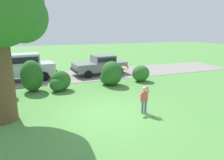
# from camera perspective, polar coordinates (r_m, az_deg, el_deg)

# --- Properties ---
(ground_plane) EXTENTS (80.00, 80.00, 0.00)m
(ground_plane) POSITION_cam_1_polar(r_m,az_deg,el_deg) (9.01, -0.90, -9.54)
(ground_plane) COLOR #518E42
(driveway_strip) EXTENTS (28.00, 4.40, 0.02)m
(driveway_strip) POSITION_cam_1_polar(r_m,az_deg,el_deg) (16.21, -10.38, 1.10)
(driveway_strip) COLOR gray
(driveway_strip) RESTS_ON ground
(shrub_near_tree) EXTENTS (1.14, 1.01, 1.82)m
(shrub_near_tree) POSITION_cam_1_polar(r_m,az_deg,el_deg) (12.34, -28.44, -0.24)
(shrub_near_tree) COLOR #33702B
(shrub_near_tree) RESTS_ON ground
(shrub_centre_left) EXTENTS (1.28, 1.28, 1.86)m
(shrub_centre_left) POSITION_cam_1_polar(r_m,az_deg,el_deg) (12.81, -21.61, 1.06)
(shrub_centre_left) COLOR #286023
(shrub_centre_left) RESTS_ON ground
(shrub_centre) EXTENTS (1.28, 1.22, 1.19)m
(shrub_centre) POSITION_cam_1_polar(r_m,az_deg,el_deg) (12.54, -14.49, -0.50)
(shrub_centre) COLOR #286023
(shrub_centre) RESTS_ON ground
(shrub_centre_right) EXTENTS (1.40, 1.50, 1.59)m
(shrub_centre_right) POSITION_cam_1_polar(r_m,az_deg,el_deg) (13.32, -0.34, 1.61)
(shrub_centre_right) COLOR #286023
(shrub_centre_right) RESTS_ON ground
(shrub_far_end) EXTENTS (1.25, 1.09, 1.15)m
(shrub_far_end) POSITION_cam_1_polar(r_m,az_deg,el_deg) (14.45, 8.09, 1.89)
(shrub_far_end) COLOR #33702B
(shrub_far_end) RESTS_ON ground
(parked_sedan) EXTENTS (4.53, 2.36, 1.56)m
(parked_sedan) POSITION_cam_1_polar(r_m,az_deg,el_deg) (16.50, -3.21, 4.51)
(parked_sedan) COLOR gray
(parked_sedan) RESTS_ON ground
(parked_suv) EXTENTS (4.87, 2.48, 1.92)m
(parked_suv) POSITION_cam_1_polar(r_m,az_deg,el_deg) (15.76, -24.30, 3.66)
(parked_suv) COLOR silver
(parked_suv) RESTS_ON ground
(child_thrower) EXTENTS (0.47, 0.23, 1.29)m
(child_thrower) POSITION_cam_1_polar(r_m,az_deg,el_deg) (8.98, 9.09, -4.89)
(child_thrower) COLOR #4C608C
(child_thrower) RESTS_ON ground
(frisbee) EXTENTS (0.30, 0.27, 0.19)m
(frisbee) POSITION_cam_1_polar(r_m,az_deg,el_deg) (9.23, 3.66, 3.41)
(frisbee) COLOR orange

